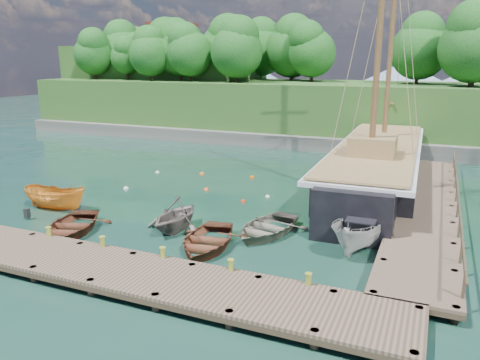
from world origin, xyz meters
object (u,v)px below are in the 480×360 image
(rowboat_0, at_px, (71,233))
(rowboat_3, at_px, (266,234))
(motorboat_orange, at_px, (57,209))
(cabin_boat_white, at_px, (360,248))
(rowboat_2, at_px, (207,247))
(schooner, at_px, (376,169))
(rowboat_1, at_px, (176,230))

(rowboat_0, xyz_separation_m, rowboat_3, (8.99, 3.65, 0.00))
(motorboat_orange, height_order, cabin_boat_white, cabin_boat_white)
(rowboat_2, relative_size, schooner, 0.16)
(rowboat_3, distance_m, cabin_boat_white, 4.54)
(rowboat_2, relative_size, rowboat_3, 1.01)
(rowboat_3, bearing_deg, rowboat_2, -114.41)
(rowboat_2, bearing_deg, rowboat_1, 140.18)
(rowboat_0, bearing_deg, rowboat_1, 8.05)
(rowboat_0, xyz_separation_m, schooner, (12.71, 15.08, 1.20))
(rowboat_0, bearing_deg, rowboat_3, 2.76)
(rowboat_2, height_order, cabin_boat_white, cabin_boat_white)
(rowboat_2, relative_size, motorboat_orange, 1.12)
(motorboat_orange, bearing_deg, rowboat_0, -131.39)
(motorboat_orange, bearing_deg, schooner, -56.58)
(rowboat_3, distance_m, schooner, 12.07)
(rowboat_0, xyz_separation_m, motorboat_orange, (-3.47, 2.63, 0.00))
(rowboat_3, xyz_separation_m, schooner, (3.72, 11.43, 1.20))
(rowboat_0, relative_size, motorboat_orange, 1.10)
(rowboat_0, bearing_deg, rowboat_2, -11.69)
(motorboat_orange, xyz_separation_m, cabin_boat_white, (17.00, 1.01, 0.00))
(rowboat_0, height_order, rowboat_2, rowboat_2)
(rowboat_2, distance_m, motorboat_orange, 10.68)
(rowboat_1, relative_size, rowboat_2, 0.78)
(rowboat_0, height_order, rowboat_3, rowboat_3)
(rowboat_1, xyz_separation_m, rowboat_3, (4.40, 1.27, 0.00))
(rowboat_1, distance_m, cabin_boat_white, 9.03)
(schooner, bearing_deg, rowboat_0, -131.56)
(rowboat_3, height_order, schooner, schooner)
(rowboat_0, distance_m, rowboat_3, 9.71)
(rowboat_2, xyz_separation_m, schooner, (5.63, 14.13, 1.20))
(rowboat_0, distance_m, rowboat_1, 5.18)
(rowboat_3, xyz_separation_m, motorboat_orange, (-12.46, -1.02, 0.00))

